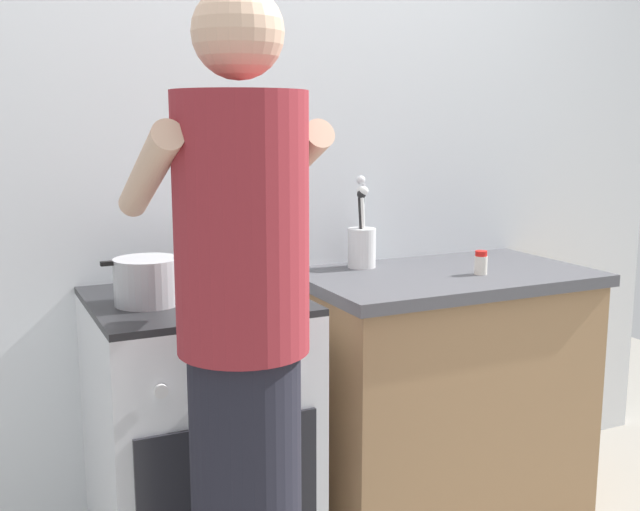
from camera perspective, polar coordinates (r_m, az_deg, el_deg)
The scene contains 8 objects.
back_wall at distance 2.75m, azimuth -0.58°, elevation 6.65°, with size 3.20×0.10×2.50m.
countertop at distance 2.78m, azimuth 9.22°, elevation -10.28°, with size 1.00×0.60×0.90m.
stove_range at distance 2.42m, azimuth -9.13°, elevation -13.56°, with size 0.60×0.62×0.90m.
pot at distance 2.21m, azimuth -12.83°, elevation -1.89°, with size 0.26×0.19×0.13m.
mixing_bowl at distance 2.33m, azimuth -6.34°, elevation -1.42°, with size 0.29×0.29×0.10m.
utensil_crock at distance 2.69m, azimuth 3.15°, elevation 1.14°, with size 0.10×0.10×0.33m.
spice_bottle at distance 2.63m, azimuth 11.99°, elevation -0.55°, with size 0.04×0.04×0.08m.
person at distance 1.77m, azimuth -5.77°, elevation -8.29°, with size 0.41×0.50×1.70m.
Camera 1 is at (-0.95, -1.99, 1.42)m, focal length 42.59 mm.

